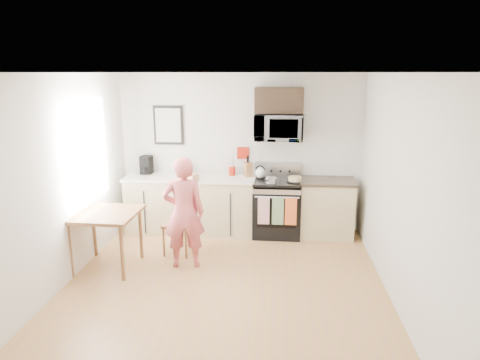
# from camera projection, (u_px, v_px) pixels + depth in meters

# --- Properties ---
(floor) EXTENTS (4.60, 4.60, 0.00)m
(floor) POSITION_uv_depth(u_px,v_px,m) (223.00, 291.00, 5.24)
(floor) COLOR #A77D40
(floor) RESTS_ON ground
(back_wall) EXTENTS (4.00, 0.04, 2.60)m
(back_wall) POSITION_uv_depth(u_px,v_px,m) (240.00, 153.00, 7.15)
(back_wall) COLOR silver
(back_wall) RESTS_ON floor
(front_wall) EXTENTS (4.00, 0.04, 2.60)m
(front_wall) POSITION_uv_depth(u_px,v_px,m) (174.00, 284.00, 2.70)
(front_wall) COLOR silver
(front_wall) RESTS_ON floor
(left_wall) EXTENTS (0.04, 4.60, 2.60)m
(left_wall) POSITION_uv_depth(u_px,v_px,m) (56.00, 185.00, 5.10)
(left_wall) COLOR silver
(left_wall) RESTS_ON floor
(right_wall) EXTENTS (0.04, 4.60, 2.60)m
(right_wall) POSITION_uv_depth(u_px,v_px,m) (400.00, 193.00, 4.75)
(right_wall) COLOR silver
(right_wall) RESTS_ON floor
(ceiling) EXTENTS (4.00, 4.60, 0.04)m
(ceiling) POSITION_uv_depth(u_px,v_px,m) (221.00, 73.00, 4.61)
(ceiling) COLOR white
(ceiling) RESTS_ON back_wall
(window) EXTENTS (0.06, 1.40, 1.50)m
(window) POSITION_uv_depth(u_px,v_px,m) (87.00, 152.00, 5.81)
(window) COLOR silver
(window) RESTS_ON left_wall
(cabinet_left) EXTENTS (2.10, 0.60, 0.90)m
(cabinet_left) POSITION_uv_depth(u_px,v_px,m) (191.00, 205.00, 7.14)
(cabinet_left) COLOR tan
(cabinet_left) RESTS_ON floor
(countertop_left) EXTENTS (2.14, 0.64, 0.04)m
(countertop_left) POSITION_uv_depth(u_px,v_px,m) (190.00, 178.00, 7.02)
(countertop_left) COLOR beige
(countertop_left) RESTS_ON cabinet_left
(cabinet_right) EXTENTS (0.84, 0.60, 0.90)m
(cabinet_right) POSITION_uv_depth(u_px,v_px,m) (326.00, 209.00, 6.94)
(cabinet_right) COLOR tan
(cabinet_right) RESTS_ON floor
(countertop_right) EXTENTS (0.88, 0.64, 0.04)m
(countertop_right) POSITION_uv_depth(u_px,v_px,m) (327.00, 181.00, 6.82)
(countertop_right) COLOR black
(countertop_right) RESTS_ON cabinet_right
(range) EXTENTS (0.76, 0.70, 1.16)m
(range) POSITION_uv_depth(u_px,v_px,m) (277.00, 209.00, 6.99)
(range) COLOR black
(range) RESTS_ON floor
(microwave) EXTENTS (0.76, 0.51, 0.42)m
(microwave) POSITION_uv_depth(u_px,v_px,m) (278.00, 127.00, 6.77)
(microwave) COLOR #A7A8AC
(microwave) RESTS_ON back_wall
(upper_cabinet) EXTENTS (0.76, 0.35, 0.40)m
(upper_cabinet) POSITION_uv_depth(u_px,v_px,m) (279.00, 100.00, 6.71)
(upper_cabinet) COLOR black
(upper_cabinet) RESTS_ON back_wall
(wall_art) EXTENTS (0.50, 0.04, 0.65)m
(wall_art) POSITION_uv_depth(u_px,v_px,m) (168.00, 125.00, 7.12)
(wall_art) COLOR black
(wall_art) RESTS_ON back_wall
(wall_trivet) EXTENTS (0.20, 0.02, 0.20)m
(wall_trivet) POSITION_uv_depth(u_px,v_px,m) (243.00, 153.00, 7.13)
(wall_trivet) COLOR #A21D0D
(wall_trivet) RESTS_ON back_wall
(person) EXTENTS (0.62, 0.47, 1.54)m
(person) POSITION_uv_depth(u_px,v_px,m) (184.00, 213.00, 5.74)
(person) COLOR #C63639
(person) RESTS_ON floor
(dining_table) EXTENTS (0.84, 0.84, 0.79)m
(dining_table) POSITION_uv_depth(u_px,v_px,m) (105.00, 219.00, 5.72)
(dining_table) COLOR brown
(dining_table) RESTS_ON floor
(chair) EXTENTS (0.48, 0.44, 0.94)m
(chair) POSITION_uv_depth(u_px,v_px,m) (187.00, 215.00, 6.18)
(chair) COLOR brown
(chair) RESTS_ON floor
(knife_block) EXTENTS (0.16, 0.18, 0.23)m
(knife_block) POSITION_uv_depth(u_px,v_px,m) (248.00, 169.00, 7.03)
(knife_block) COLOR brown
(knife_block) RESTS_ON countertop_left
(utensil_crock) EXTENTS (0.11, 0.11, 0.34)m
(utensil_crock) POSITION_uv_depth(u_px,v_px,m) (232.00, 167.00, 7.10)
(utensil_crock) COLOR #A21D0D
(utensil_crock) RESTS_ON countertop_left
(fruit_bowl) EXTENTS (0.24, 0.24, 0.10)m
(fruit_bowl) POSITION_uv_depth(u_px,v_px,m) (185.00, 174.00, 7.05)
(fruit_bowl) COLOR white
(fruit_bowl) RESTS_ON countertop_left
(milk_carton) EXTENTS (0.11, 0.11, 0.25)m
(milk_carton) POSITION_uv_depth(u_px,v_px,m) (181.00, 167.00, 7.13)
(milk_carton) COLOR tan
(milk_carton) RESTS_ON countertop_left
(coffee_maker) EXTENTS (0.18, 0.26, 0.30)m
(coffee_maker) POSITION_uv_depth(u_px,v_px,m) (146.00, 165.00, 7.20)
(coffee_maker) COLOR black
(coffee_maker) RESTS_ON countertop_left
(bread_bag) EXTENTS (0.35, 0.30, 0.12)m
(bread_bag) POSITION_uv_depth(u_px,v_px,m) (189.00, 176.00, 6.79)
(bread_bag) COLOR tan
(bread_bag) RESTS_ON countertop_left
(cake) EXTENTS (0.25, 0.25, 0.08)m
(cake) POSITION_uv_depth(u_px,v_px,m) (295.00, 179.00, 6.76)
(cake) COLOR black
(cake) RESTS_ON range
(kettle) EXTENTS (0.17, 0.17, 0.22)m
(kettle) POSITION_uv_depth(u_px,v_px,m) (260.00, 173.00, 6.97)
(kettle) COLOR white
(kettle) RESTS_ON range
(pot) EXTENTS (0.18, 0.28, 0.09)m
(pot) POSITION_uv_depth(u_px,v_px,m) (271.00, 180.00, 6.67)
(pot) COLOR #A7A8AC
(pot) RESTS_ON range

